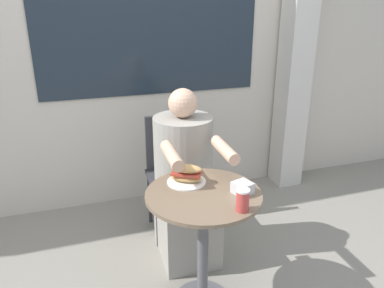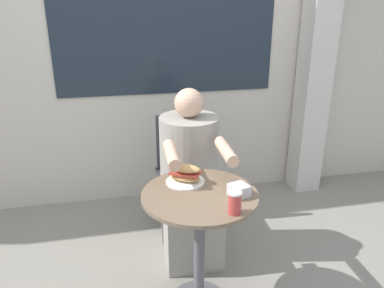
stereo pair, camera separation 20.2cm
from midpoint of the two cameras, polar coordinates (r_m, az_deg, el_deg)
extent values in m
cube|color=beige|center=(3.10, -9.37, 16.11)|extent=(8.00, 0.08, 2.80)
cube|color=#1E2833|center=(3.05, -8.50, 20.46)|extent=(1.77, 0.01, 1.40)
cube|color=beige|center=(3.41, 13.91, 12.84)|extent=(0.23, 0.23, 2.40)
cylinder|color=brown|center=(1.95, -1.23, -7.76)|extent=(0.61, 0.61, 0.02)
cylinder|color=#515156|center=(2.14, -1.15, -16.08)|extent=(0.06, 0.06, 0.68)
cube|color=#333338|center=(2.74, -4.77, -5.26)|extent=(0.40, 0.40, 0.02)
cube|color=#333338|center=(2.81, -5.60, 0.28)|extent=(0.35, 0.05, 0.42)
cylinder|color=#333338|center=(2.74, -0.49, -10.56)|extent=(0.03, 0.03, 0.43)
cylinder|color=#333338|center=(2.69, -7.43, -11.48)|extent=(0.03, 0.03, 0.43)
cylinder|color=#333338|center=(3.02, -2.17, -7.40)|extent=(0.03, 0.03, 0.43)
cylinder|color=#333338|center=(2.97, -8.43, -8.15)|extent=(0.03, 0.03, 0.43)
cube|color=gray|center=(2.60, -3.12, -12.25)|extent=(0.38, 0.49, 0.45)
cylinder|color=gray|center=(2.43, -3.72, -1.78)|extent=(0.38, 0.38, 0.52)
sphere|color=#D6A889|center=(2.32, -3.92, 6.21)|extent=(0.18, 0.18, 0.18)
cylinder|color=#D6A889|center=(2.10, 2.27, -0.93)|extent=(0.08, 0.31, 0.07)
cylinder|color=#D6A889|center=(2.04, -5.95, -1.81)|extent=(0.08, 0.31, 0.07)
cylinder|color=white|center=(2.05, -3.70, -5.82)|extent=(0.21, 0.21, 0.01)
ellipsoid|color=tan|center=(2.04, -3.72, -5.20)|extent=(0.19, 0.16, 0.04)
cube|color=#B74233|center=(2.02, -3.74, -4.52)|extent=(0.18, 0.16, 0.01)
ellipsoid|color=tan|center=(2.01, -3.76, -3.83)|extent=(0.19, 0.16, 0.04)
cylinder|color=#B73D38|center=(1.77, 4.45, -8.75)|extent=(0.06, 0.06, 0.10)
cylinder|color=white|center=(1.74, 4.50, -7.15)|extent=(0.06, 0.06, 0.01)
cube|color=silver|center=(1.93, 4.73, -6.76)|extent=(0.11, 0.11, 0.06)
camera|label=1|loc=(0.10, -92.86, -1.10)|focal=35.00mm
camera|label=2|loc=(0.10, 87.14, 1.10)|focal=35.00mm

